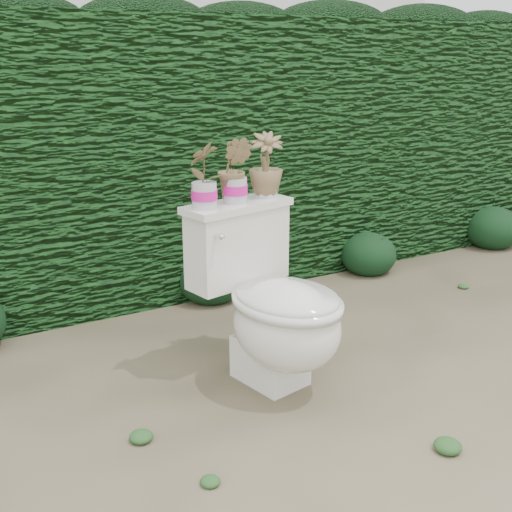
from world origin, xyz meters
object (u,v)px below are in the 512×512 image
potted_plant_left (204,177)px  potted_plant_right (266,167)px  toilet (274,307)px  potted_plant_center (235,172)px

potted_plant_left → potted_plant_right: bearing=168.6°
toilet → potted_plant_right: 0.63m
potted_plant_center → potted_plant_right: size_ratio=0.99×
potted_plant_center → potted_plant_right: (0.17, 0.04, 0.00)m
potted_plant_center → potted_plant_right: potted_plant_right is taller
toilet → potted_plant_right: (0.11, 0.27, 0.56)m
potted_plant_left → potted_plant_center: (0.16, 0.03, 0.00)m
toilet → potted_plant_left: (-0.22, 0.20, 0.55)m
potted_plant_right → toilet: bearing=-90.5°
toilet → potted_plant_center: potted_plant_center is taller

